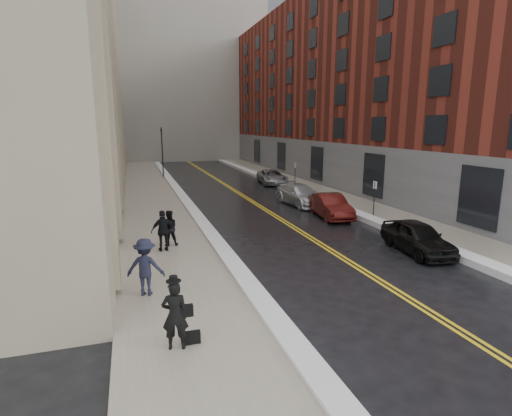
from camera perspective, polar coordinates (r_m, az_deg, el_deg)
ground at (r=14.50m, az=7.64°, el=-10.59°), size 160.00×160.00×0.00m
sidewalk_left at (r=28.64m, az=-14.57°, el=0.57°), size 4.00×64.00×0.15m
sidewalk_right at (r=32.21m, az=10.14°, el=2.00°), size 3.00×64.00×0.15m
lane_stripe_a at (r=29.77m, az=-1.24°, el=1.23°), size 0.12×64.00×0.01m
lane_stripe_b at (r=29.84m, az=-0.80°, el=1.26°), size 0.12×64.00×0.01m
snow_ridge_left at (r=28.83m, az=-10.01°, el=0.95°), size 0.70×60.80×0.26m
snow_ridge_right at (r=31.39m, az=7.15°, el=1.97°), size 0.85×60.80×0.30m
building_right at (r=42.26m, az=16.71°, el=16.16°), size 14.00×50.00×18.00m
tower_far_right at (r=82.23m, az=-3.49°, el=23.47°), size 22.00×18.00×44.00m
traffic_signal at (r=42.28m, az=-13.27°, el=8.30°), size 0.18×0.15×5.20m
parking_sign_near at (r=24.67m, az=16.55°, el=1.69°), size 0.06×0.35×2.23m
parking_sign_far at (r=35.14m, az=5.61°, el=5.05°), size 0.06×0.35×2.23m
car_black at (r=18.81m, az=22.05°, el=-3.86°), size 2.06×4.22×1.39m
car_maroon at (r=24.35m, az=10.57°, el=0.30°), size 1.98×4.43×1.41m
car_silver_near at (r=27.95m, az=6.31°, el=1.90°), size 2.42×4.96×1.39m
car_silver_far at (r=37.50m, az=2.30°, el=4.47°), size 2.78×5.02×1.33m
pedestrian_main at (r=10.12m, az=-11.50°, el=-14.79°), size 0.70×0.53×1.74m
pedestrian_a at (r=18.30m, az=-12.33°, el=-2.82°), size 0.80×0.63×1.62m
pedestrian_b at (r=13.27m, az=-15.53°, el=-8.12°), size 1.34×0.99×1.86m
pedestrian_c at (r=17.58m, az=-13.09°, el=-3.19°), size 1.08×0.54×1.78m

